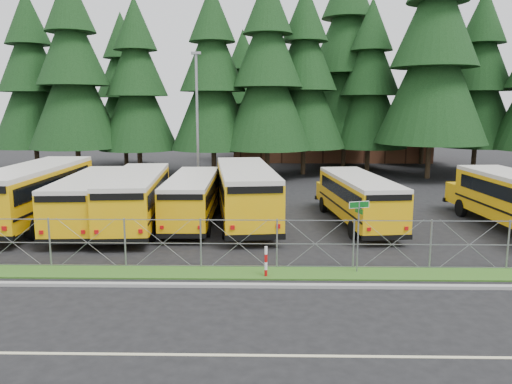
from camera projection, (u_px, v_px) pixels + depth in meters
ground at (300, 261)px, 20.70m from camera, size 120.00×120.00×0.00m
curb at (306, 286)px, 17.64m from camera, size 50.00×0.25×0.12m
grass_verge at (303, 274)px, 19.02m from camera, size 50.00×1.40×0.06m
road_lane_line at (322, 356)px, 12.82m from camera, size 50.00×0.12×0.01m
chainlink_fence at (302, 244)px, 19.55m from camera, size 44.00×0.10×2.00m
brick_building at (328, 134)px, 59.47m from camera, size 22.00×10.00×6.00m
bus_0 at (38, 194)px, 27.07m from camera, size 2.89×12.12×3.18m
bus_1 at (93, 201)px, 26.26m from camera, size 3.11×10.58×2.74m
bus_2 at (137, 200)px, 26.38m from camera, size 3.53×11.12×2.87m
bus_3 at (193, 199)px, 27.06m from camera, size 2.57×10.04×2.62m
bus_4 at (245, 194)px, 27.27m from camera, size 4.25×12.09×3.10m
bus_6 at (357, 200)px, 26.79m from camera, size 3.57×10.32×2.65m
street_sign at (359, 221)px, 18.84m from camera, size 0.80×0.53×2.81m
striped_bollard at (266, 262)px, 18.58m from camera, size 0.11×0.11×1.20m
light_standard at (197, 117)px, 36.59m from camera, size 0.70×0.35×10.14m
conifer_0 at (31, 83)px, 45.94m from camera, size 7.56×7.56×16.72m
conifer_1 at (73, 76)px, 43.48m from camera, size 8.05×8.05×17.80m
conifer_2 at (137, 87)px, 44.82m from camera, size 7.17×7.17×15.85m
conifer_3 at (213, 82)px, 43.78m from camera, size 7.54×7.54×16.68m
conifer_4 at (268, 77)px, 42.71m from camera, size 7.88×7.88×17.42m
conifer_5 at (304, 81)px, 45.10m from camera, size 7.67×7.67×16.95m
conifer_6 at (370, 87)px, 46.62m from camera, size 7.26×7.26×16.06m
conifer_7 at (434, 55)px, 42.09m from camera, size 9.49×9.49×20.99m
conifer_8 at (480, 82)px, 46.11m from camera, size 7.64×7.64×16.90m
conifer_10 at (123, 90)px, 52.26m from camera, size 7.15×7.15×15.81m
conifer_11 at (243, 97)px, 54.86m from camera, size 6.54×6.54×14.46m
conifer_12 at (346, 64)px, 49.19m from camera, size 9.41×9.41×20.80m
conifer_13 at (425, 86)px, 53.10m from camera, size 7.56×7.56×16.72m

